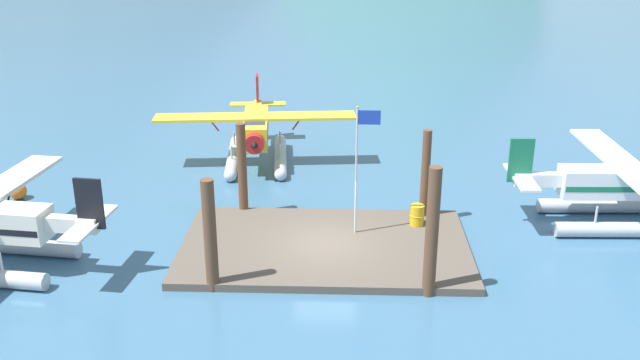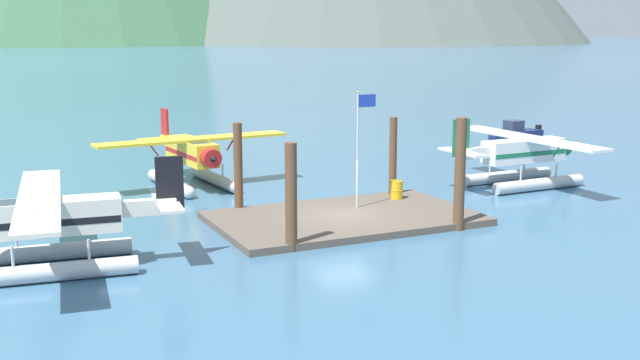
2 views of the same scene
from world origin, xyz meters
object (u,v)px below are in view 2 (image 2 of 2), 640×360
seaplane_white_stbd_fwd (524,157)px  boat_navy_open_east (515,133)px  fuel_drum (397,190)px  seaplane_cream_port_aft (49,227)px  seaplane_yellow_bow_left (192,158)px  flagpole (360,135)px

seaplane_white_stbd_fwd → boat_navy_open_east: bearing=52.3°
fuel_drum → boat_navy_open_east: (19.58, 15.41, -0.25)m
seaplane_white_stbd_fwd → seaplane_cream_port_aft: 25.15m
seaplane_yellow_bow_left → boat_navy_open_east: bearing=14.5°
flagpole → seaplane_white_stbd_fwd: size_ratio=0.51×
seaplane_cream_port_aft → boat_navy_open_east: 40.65m
seaplane_white_stbd_fwd → fuel_drum: bearing=-173.2°
flagpole → seaplane_white_stbd_fwd: (10.91, 1.84, -2.07)m
seaplane_white_stbd_fwd → boat_navy_open_east: size_ratio=2.13×
fuel_drum → boat_navy_open_east: 24.92m
flagpole → fuel_drum: 3.89m
seaplane_cream_port_aft → seaplane_yellow_bow_left: bearing=55.1°
seaplane_yellow_bow_left → boat_navy_open_east: (27.29, 7.07, -1.09)m
seaplane_yellow_bow_left → boat_navy_open_east: 28.21m
seaplane_cream_port_aft → seaplane_yellow_bow_left: 14.85m
seaplane_yellow_bow_left → boat_navy_open_east: size_ratio=2.14×
seaplane_cream_port_aft → seaplane_yellow_bow_left: size_ratio=1.00×
flagpole → seaplane_cream_port_aft: 14.25m
seaplane_cream_port_aft → boat_navy_open_east: bearing=28.3°
seaplane_white_stbd_fwd → seaplane_cream_port_aft: bearing=-168.9°
flagpole → boat_navy_open_east: bearing=36.4°
seaplane_yellow_bow_left → seaplane_cream_port_aft: bearing=-124.9°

